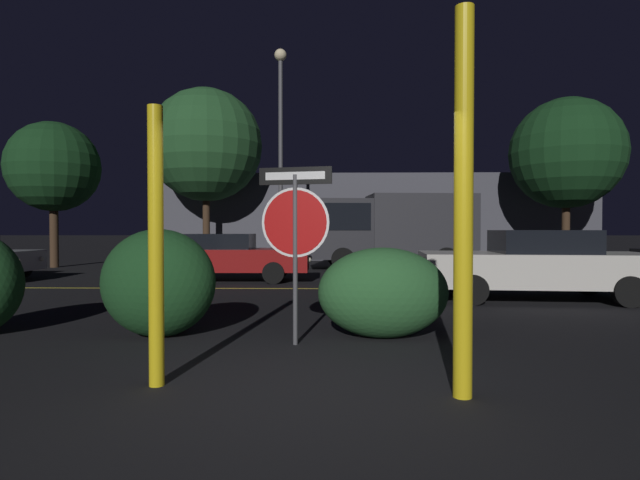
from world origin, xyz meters
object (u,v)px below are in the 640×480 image
at_px(passing_car_2, 536,265).
at_px(tree_0, 206,145).
at_px(passing_car_1, 223,257).
at_px(hedge_bush_1, 159,283).
at_px(yellow_pole_right, 463,203).
at_px(delivery_truck, 385,227).
at_px(stop_sign, 295,221).
at_px(tree_2, 53,167).
at_px(hedge_bush_2, 383,293).
at_px(yellow_pole_left, 156,246).
at_px(street_lamp, 281,130).
at_px(tree_1, 566,154).

relative_size(passing_car_2, tree_0, 0.63).
relative_size(passing_car_1, tree_0, 0.64).
bearing_deg(passing_car_2, hedge_bush_1, 124.40).
relative_size(yellow_pole_right, delivery_truck, 0.53).
bearing_deg(delivery_truck, hedge_bush_1, 155.32).
height_order(stop_sign, passing_car_2, stop_sign).
bearing_deg(tree_2, yellow_pole_right, -51.09).
relative_size(delivery_truck, tree_2, 1.13).
xyz_separation_m(hedge_bush_2, delivery_truck, (1.34, 12.16, 0.97)).
xyz_separation_m(passing_car_1, passing_car_2, (7.44, -3.71, 0.04)).
bearing_deg(hedge_bush_1, tree_0, 101.85).
height_order(yellow_pole_right, tree_0, tree_0).
xyz_separation_m(hedge_bush_2, tree_2, (-11.58, 12.49, 3.31)).
height_order(stop_sign, yellow_pole_left, yellow_pole_left).
bearing_deg(yellow_pole_left, stop_sign, 55.22).
bearing_deg(hedge_bush_1, tree_2, 124.23).
xyz_separation_m(stop_sign, street_lamp, (-1.44, 12.32, 3.62)).
bearing_deg(tree_0, passing_car_1, -72.63).
xyz_separation_m(passing_car_2, tree_2, (-15.19, 8.70, 3.18)).
relative_size(yellow_pole_left, delivery_truck, 0.41).
bearing_deg(tree_0, street_lamp, -44.22).
xyz_separation_m(delivery_truck, tree_0, (-7.68, 3.35, 3.68)).
distance_m(hedge_bush_1, passing_car_2, 7.69).
height_order(street_lamp, tree_2, street_lamp).
height_order(stop_sign, delivery_truck, delivery_truck).
xyz_separation_m(yellow_pole_right, passing_car_2, (3.16, 6.21, -0.97)).
height_order(stop_sign, street_lamp, street_lamp).
distance_m(stop_sign, passing_car_1, 8.43).
bearing_deg(yellow_pole_right, tree_1, 62.56).
distance_m(stop_sign, tree_1, 18.00).
height_order(stop_sign, tree_2, tree_2).
relative_size(hedge_bush_1, delivery_truck, 0.24).
height_order(yellow_pole_left, tree_2, tree_2).
relative_size(yellow_pole_left, street_lamp, 0.32).
bearing_deg(yellow_pole_left, tree_0, 102.70).
height_order(hedge_bush_2, tree_0, tree_0).
relative_size(stop_sign, street_lamp, 0.28).
bearing_deg(passing_car_1, yellow_pole_right, 22.52).
bearing_deg(yellow_pole_left, delivery_truck, 75.51).
bearing_deg(hedge_bush_1, stop_sign, -12.90).
relative_size(hedge_bush_2, tree_1, 0.26).
height_order(yellow_pole_left, tree_0, tree_0).
xyz_separation_m(stop_sign, delivery_truck, (2.51, 12.60, -0.00)).
xyz_separation_m(street_lamp, tree_2, (-8.98, 0.61, -1.29)).
distance_m(passing_car_2, tree_2, 17.79).
height_order(passing_car_2, tree_0, tree_0).
distance_m(hedge_bush_2, street_lamp, 13.00).
xyz_separation_m(yellow_pole_left, passing_car_1, (-1.48, 9.66, -0.62)).
xyz_separation_m(stop_sign, yellow_pole_left, (-1.19, -1.71, -0.27)).
relative_size(hedge_bush_1, hedge_bush_2, 0.88).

